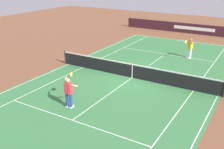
% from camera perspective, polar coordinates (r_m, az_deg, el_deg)
% --- Properties ---
extents(ground_plane, '(60.00, 60.00, 0.00)m').
position_cam_1_polar(ground_plane, '(17.90, 4.36, -0.69)').
color(ground_plane, brown).
extents(court_slab, '(24.20, 11.40, 0.00)m').
position_cam_1_polar(court_slab, '(17.90, 4.36, -0.69)').
color(court_slab, '#387A42').
rests_on(court_slab, ground_plane).
extents(court_line_markings, '(23.85, 11.05, 0.01)m').
position_cam_1_polar(court_line_markings, '(17.90, 4.36, -0.68)').
color(court_line_markings, white).
rests_on(court_line_markings, ground_plane).
extents(tennis_net, '(0.10, 11.70, 1.08)m').
position_cam_1_polar(tennis_net, '(17.72, 4.40, 0.79)').
color(tennis_net, '#2D2D33').
rests_on(tennis_net, ground_plane).
extents(stadium_barrier, '(0.26, 17.00, 1.12)m').
position_cam_1_polar(stadium_barrier, '(32.26, 17.35, 9.35)').
color(stadium_barrier, '#381923').
rests_on(stadium_barrier, ground_plane).
extents(tennis_player_near, '(1.05, 0.78, 1.70)m').
position_cam_1_polar(tennis_player_near, '(13.83, -9.32, -3.53)').
color(tennis_player_near, navy).
rests_on(tennis_player_near, ground_plane).
extents(tennis_player_far, '(1.18, 0.75, 1.70)m').
position_cam_1_polar(tennis_player_far, '(22.62, 16.41, 5.66)').
color(tennis_player_far, white).
rests_on(tennis_player_far, ground_plane).
extents(tennis_ball, '(0.07, 0.07, 0.07)m').
position_cam_1_polar(tennis_ball, '(19.05, 3.35, 0.82)').
color(tennis_ball, '#CCE01E').
rests_on(tennis_ball, ground_plane).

